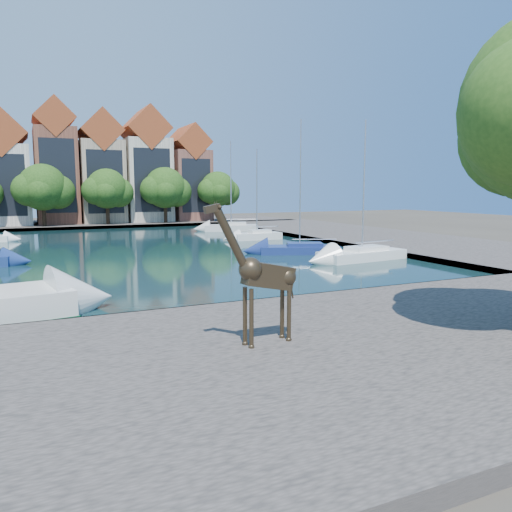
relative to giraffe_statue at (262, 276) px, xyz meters
The scene contains 19 objects.
ground 6.69m from the giraffe_statue, 74.93° to the left, with size 160.00×160.00×0.00m, color #38332B.
water_basin 30.08m from the giraffe_statue, 86.95° to the left, with size 38.00×50.00×0.08m, color black.
near_quay 3.10m from the giraffe_statue, 34.02° to the right, with size 50.00×14.00×0.50m, color #544D49.
far_quay 61.99m from the giraffe_statue, 88.52° to the left, with size 60.00×16.00×0.50m, color #544D49.
right_quay 40.11m from the giraffe_statue, 48.37° to the left, with size 14.00×52.00×0.50m, color #544D49.
townhouse_west_inner 62.72m from the giraffe_statue, 98.19° to the left, with size 6.43×9.18×15.15m.
townhouse_center 62.22m from the giraffe_statue, 92.22° to the left, with size 5.44×9.18×16.93m.
townhouse_east_inner 62.22m from the giraffe_statue, 86.68° to the left, with size 5.94×9.18×15.79m.
townhouse_east_mid 62.96m from the giraffe_statue, 80.74° to the left, with size 6.43×9.18×16.65m.
townhouse_east_end 64.25m from the giraffe_statue, 75.00° to the left, with size 5.44×9.18×14.43m.
far_tree_mid_west 56.64m from the giraffe_statue, 94.35° to the left, with size 7.80×6.00×8.00m.
far_tree_mid_east 56.59m from the giraffe_statue, 86.25° to the left, with size 7.02×5.40×7.52m.
far_tree_east 57.67m from the giraffe_statue, 78.28° to the left, with size 7.54×5.80×7.84m.
far_tree_far_east 59.80m from the giraffe_statue, 70.76° to the left, with size 6.76×5.20×7.36m.
giraffe_statue is the anchor object (origin of this frame).
sailboat_right_a 22.91m from the giraffe_statue, 45.51° to the left, with size 7.14×3.21×10.16m.
sailboat_right_b 25.45m from the giraffe_statue, 57.59° to the left, with size 6.83×4.53×10.70m.
sailboat_right_c 36.32m from the giraffe_statue, 65.38° to the left, with size 5.11×1.83×9.23m.
sailboat_right_d 46.86m from the giraffe_statue, 69.24° to the left, with size 6.89×4.43×10.99m.
Camera 1 is at (-8.14, -19.67, 5.37)m, focal length 35.00 mm.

